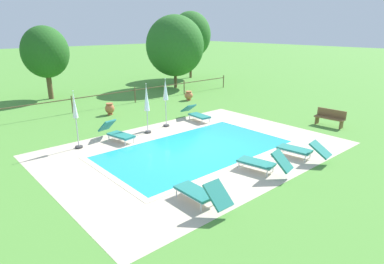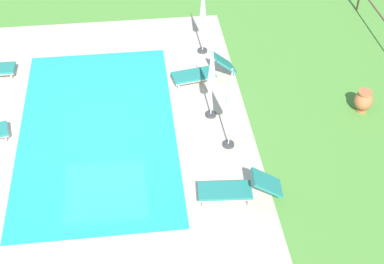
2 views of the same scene
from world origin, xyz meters
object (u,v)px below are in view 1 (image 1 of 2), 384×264
Objects in this scene: sun_lounger_north_mid at (117,133)px; terracotta_urn_near_fence at (189,95)px; patio_umbrella_closed_row_mid_west at (147,101)px; tree_far_east at (191,35)px; wooden_bench_lawn_side at (330,117)px; patio_umbrella_closed_row_centre at (75,112)px; sun_lounger_south_near_corner at (201,193)px; terracotta_urn_by_tree at (110,109)px; sun_lounger_north_near_steps at (196,114)px; tree_centre at (45,52)px; tree_far_west at (175,46)px; sun_lounger_north_end at (302,150)px; patio_umbrella_closed_row_west at (166,94)px; sun_lounger_north_far at (263,162)px.

sun_lounger_north_mid is 9.22m from terracotta_urn_near_fence.
patio_umbrella_closed_row_mid_west is 0.38× the size of tree_far_east.
sun_lounger_north_mid reaches higher than wooden_bench_lawn_side.
tree_far_east reaches higher than patio_umbrella_closed_row_centre.
sun_lounger_north_mid is 0.83× the size of patio_umbrella_closed_row_mid_west.
sun_lounger_south_near_corner is 7.34m from patio_umbrella_closed_row_mid_west.
patio_umbrella_closed_row_centre reaches higher than terracotta_urn_by_tree.
tree_far_east is at bearing 49.86° from sun_lounger_north_near_steps.
tree_far_east is (17.10, 12.25, 2.58)m from patio_umbrella_closed_row_centre.
wooden_bench_lawn_side is at bearing -62.97° from tree_centre.
sun_lounger_north_mid is 0.34× the size of tree_far_west.
patio_umbrella_closed_row_mid_west is at bearing -137.71° from tree_far_east.
patio_umbrella_closed_row_west is at bearing 100.72° from sun_lounger_north_end.
tree_far_east reaches higher than sun_lounger_north_end.
patio_umbrella_closed_row_centre is 10.74m from terracotta_urn_near_fence.
patio_umbrella_closed_row_mid_west is 7.85m from terracotta_urn_near_fence.
patio_umbrella_closed_row_mid_west is at bearing 111.66° from sun_lounger_north_end.
patio_umbrella_closed_row_west is 3.60× the size of terracotta_urn_by_tree.
terracotta_urn_near_fence is 0.11× the size of tree_far_west.
patio_umbrella_closed_row_west reaches higher than sun_lounger_north_end.
wooden_bench_lawn_side is at bearing -50.72° from sun_lounger_north_near_steps.
patio_umbrella_closed_row_mid_west is 0.48× the size of tree_centre.
patio_umbrella_closed_row_west is 6.65m from terracotta_urn_near_fence.
sun_lounger_north_near_steps is 9.15m from sun_lounger_south_near_corner.
wooden_bench_lawn_side is 2.20× the size of terracotta_urn_by_tree.
sun_lounger_north_mid is at bearing -95.04° from tree_centre.
patio_umbrella_closed_row_west is at bearing -75.57° from terracotta_urn_by_tree.
patio_umbrella_closed_row_west is at bearing 82.71° from sun_lounger_north_far.
sun_lounger_north_end is 3.00× the size of terracotta_urn_by_tree.
terracotta_urn_by_tree is 10.26m from tree_far_west.
sun_lounger_north_far reaches higher than sun_lounger_south_near_corner.
patio_umbrella_closed_row_west is 4.43m from terracotta_urn_by_tree.
sun_lounger_north_near_steps is 5.02m from sun_lounger_north_mid.
tree_far_west reaches higher than terracotta_urn_by_tree.
sun_lounger_north_far is 10.92m from terracotta_urn_by_tree.
sun_lounger_north_far is (-2.85, -6.71, 0.02)m from sun_lounger_north_near_steps.
tree_far_east reaches higher than patio_umbrella_closed_row_west.
sun_lounger_north_near_steps is 0.41× the size of tree_centre.
sun_lounger_south_near_corner is at bearing -176.81° from sun_lounger_north_far.
patio_umbrella_closed_row_west is at bearing 12.12° from patio_umbrella_closed_row_mid_west.
sun_lounger_south_near_corner is 8.20m from patio_umbrella_closed_row_west.
terracotta_urn_near_fence is (-1.38, 9.66, -0.11)m from wooden_bench_lawn_side.
terracotta_urn_near_fence is 0.13× the size of tree_centre.
wooden_bench_lawn_side is at bearing 7.71° from sun_lounger_south_near_corner.
terracotta_urn_by_tree is (-3.03, 4.22, 0.01)m from sun_lounger_north_near_steps.
tree_far_west reaches higher than terracotta_urn_near_fence.
patio_umbrella_closed_row_west is (-1.33, 7.02, 1.36)m from sun_lounger_north_end.
sun_lounger_north_near_steps is 1.03× the size of sun_lounger_north_far.
sun_lounger_north_near_steps is 12.22m from tree_centre.
tree_far_west is 0.92× the size of tree_far_east.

